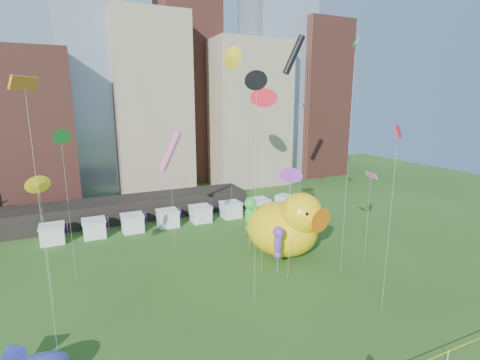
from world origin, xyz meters
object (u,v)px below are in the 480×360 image
small_duck (297,228)px  seahorse_purple (278,240)px  seahorse_green (250,212)px  box_truck (293,205)px  big_duck (286,226)px

small_duck → seahorse_purple: bearing=-138.6°
seahorse_green → seahorse_purple: 7.23m
seahorse_green → box_truck: (13.03, 10.27, -3.42)m
small_duck → box_truck: size_ratio=0.64×
big_duck → box_truck: bearing=35.5°
big_duck → seahorse_purple: size_ratio=2.13×
small_duck → box_truck: 11.35m
small_duck → seahorse_green: bearing=179.8°
big_duck → small_duck: bearing=24.3°
small_duck → box_truck: small_duck is taller
seahorse_purple → big_duck: bearing=70.3°
small_duck → box_truck: (5.85, 9.72, -0.10)m
seahorse_green → box_truck: size_ratio=0.99×
small_duck → seahorse_green: seahorse_green is taller
big_duck → seahorse_green: big_duck is taller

